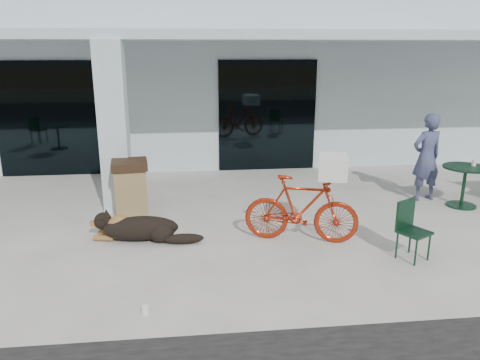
{
  "coord_description": "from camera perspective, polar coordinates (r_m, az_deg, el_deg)",
  "views": [
    {
      "loc": [
        -0.13,
        -6.39,
        2.99
      ],
      "look_at": [
        0.63,
        0.55,
        1.0
      ],
      "focal_mm": 35.0,
      "sensor_mm": 36.0,
      "label": 1
    }
  ],
  "objects": [
    {
      "name": "ground",
      "position": [
        7.06,
        -4.69,
        -9.22
      ],
      "size": [
        80.0,
        80.0,
        0.0
      ],
      "primitive_type": "plane",
      "color": "beige",
      "rests_on": "ground"
    },
    {
      "name": "building",
      "position": [
        14.91,
        -5.94,
        12.99
      ],
      "size": [
        22.0,
        7.0,
        4.5
      ],
      "primitive_type": "cube",
      "color": "silver",
      "rests_on": "ground"
    },
    {
      "name": "storefront_glass_left",
      "position": [
        11.89,
        -21.35,
        6.9
      ],
      "size": [
        2.8,
        0.06,
        2.7
      ],
      "primitive_type": "cube",
      "color": "black",
      "rests_on": "ground"
    },
    {
      "name": "storefront_glass_right",
      "position": [
        11.65,
        3.34,
        7.8
      ],
      "size": [
        2.4,
        0.06,
        2.7
      ],
      "primitive_type": "cube",
      "color": "black",
      "rests_on": "ground"
    },
    {
      "name": "column",
      "position": [
        8.92,
        -15.13,
        6.13
      ],
      "size": [
        0.5,
        0.5,
        3.12
      ],
      "primitive_type": "cube",
      "color": "silver",
      "rests_on": "ground"
    },
    {
      "name": "overhang",
      "position": [
        10.0,
        -5.8,
        17.09
      ],
      "size": [
        22.0,
        2.8,
        0.18
      ],
      "primitive_type": "cube",
      "color": "silver",
      "rests_on": "column"
    },
    {
      "name": "bicycle",
      "position": [
        7.43,
        7.48,
        -3.53
      ],
      "size": [
        1.86,
        0.98,
        1.08
      ],
      "primitive_type": "imported",
      "rotation": [
        0.0,
        0.0,
        1.29
      ],
      "color": "#99230C",
      "rests_on": "ground"
    },
    {
      "name": "laundry_basket",
      "position": [
        7.22,
        11.25,
        1.6
      ],
      "size": [
        0.56,
        0.66,
        0.34
      ],
      "primitive_type": "cube",
      "rotation": [
        0.0,
        0.0,
        1.29
      ],
      "color": "white",
      "rests_on": "bicycle"
    },
    {
      "name": "dog",
      "position": [
        7.66,
        -11.98,
        -5.61
      ],
      "size": [
        1.43,
        0.72,
        0.46
      ],
      "primitive_type": null,
      "rotation": [
        0.0,
        0.0,
        -0.2
      ],
      "color": "black",
      "rests_on": "ground"
    },
    {
      "name": "cup_near_dog",
      "position": [
        5.74,
        -11.49,
        -15.28
      ],
      "size": [
        0.1,
        0.1,
        0.1
      ],
      "primitive_type": "cylinder",
      "rotation": [
        0.0,
        0.0,
        0.22
      ],
      "color": "white",
      "rests_on": "ground"
    },
    {
      "name": "cafe_table_far",
      "position": [
        9.99,
        25.59,
        -0.73
      ],
      "size": [
        1.08,
        1.08,
        0.8
      ],
      "primitive_type": null,
      "rotation": [
        0.0,
        0.0,
        -0.33
      ],
      "color": "#113220",
      "rests_on": "ground"
    },
    {
      "name": "cafe_chair_far_a",
      "position": [
        7.22,
        20.49,
        -5.89
      ],
      "size": [
        0.55,
        0.57,
        0.87
      ],
      "primitive_type": null,
      "rotation": [
        0.0,
        0.0,
        0.51
      ],
      "color": "#113220",
      "rests_on": "ground"
    },
    {
      "name": "person",
      "position": [
        10.01,
        21.78,
        2.59
      ],
      "size": [
        0.71,
        0.54,
        1.76
      ],
      "primitive_type": "imported",
      "rotation": [
        0.0,
        0.0,
        3.34
      ],
      "color": "#3B4163",
      "rests_on": "ground"
    },
    {
      "name": "cup_on_table",
      "position": [
        10.02,
        26.62,
        1.88
      ],
      "size": [
        0.11,
        0.11,
        0.11
      ],
      "primitive_type": "cylinder",
      "rotation": [
        0.0,
        0.0,
        -0.33
      ],
      "color": "white",
      "rests_on": "cafe_table_far"
    },
    {
      "name": "trash_receptacle",
      "position": [
        8.62,
        -13.15,
        -1.12
      ],
      "size": [
        0.69,
        0.69,
        1.06
      ],
      "primitive_type": null,
      "rotation": [
        0.0,
        0.0,
        0.12
      ],
      "color": "olive",
      "rests_on": "ground"
    }
  ]
}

